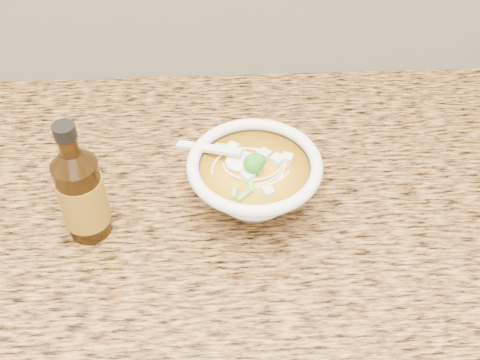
{
  "coord_description": "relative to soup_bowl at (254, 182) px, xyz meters",
  "views": [
    {
      "loc": [
        0.08,
        1.08,
        1.55
      ],
      "look_at": [
        0.11,
        1.67,
        0.95
      ],
      "focal_mm": 45.0,
      "sensor_mm": 36.0,
      "label": 1
    }
  ],
  "objects": [
    {
      "name": "counter_slab",
      "position": [
        -0.13,
        0.01,
        -0.06
      ],
      "size": [
        4.0,
        0.68,
        0.04
      ],
      "primitive_type": "cube",
      "color": "olive",
      "rests_on": "cabinet"
    },
    {
      "name": "soup_bowl",
      "position": [
        0.0,
        0.0,
        0.0
      ],
      "size": [
        0.2,
        0.19,
        0.1
      ],
      "rotation": [
        0.0,
        0.0,
        -0.05
      ],
      "color": "white",
      "rests_on": "counter_slab"
    },
    {
      "name": "hot_sauce_bottle",
      "position": [
        -0.23,
        -0.04,
        0.03
      ],
      "size": [
        0.07,
        0.07,
        0.19
      ],
      "rotation": [
        0.0,
        0.0,
        -0.22
      ],
      "color": "#3A2007",
      "rests_on": "counter_slab"
    },
    {
      "name": "cabinet",
      "position": [
        -0.13,
        0.01,
        -0.51
      ],
      "size": [
        4.0,
        0.65,
        0.86
      ],
      "primitive_type": "cube",
      "color": "#381B11",
      "rests_on": "ground"
    }
  ]
}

